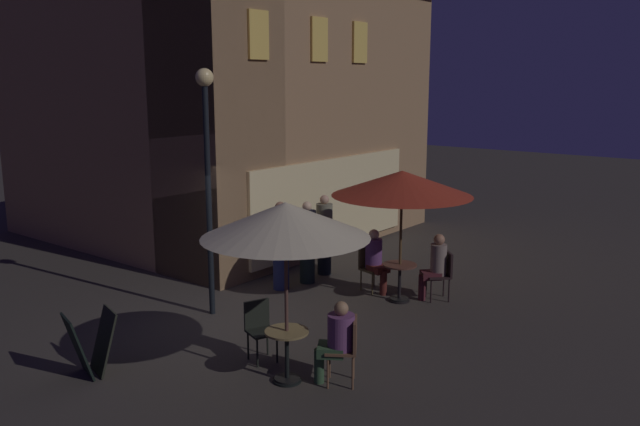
% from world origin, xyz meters
% --- Properties ---
extents(ground_plane, '(60.00, 60.00, 0.00)m').
position_xyz_m(ground_plane, '(0.00, 0.00, 0.00)').
color(ground_plane, '#38322C').
extents(cafe_building, '(8.16, 8.60, 7.29)m').
position_xyz_m(cafe_building, '(3.78, 3.79, 3.64)').
color(cafe_building, '#9A744F').
rests_on(cafe_building, ground).
extents(street_lamp_near_corner, '(0.31, 0.31, 4.30)m').
position_xyz_m(street_lamp_near_corner, '(0.31, 0.33, 2.90)').
color(street_lamp_near_corner, black).
rests_on(street_lamp_near_corner, ground).
extents(menu_sandwich_board, '(0.78, 0.72, 0.90)m').
position_xyz_m(menu_sandwich_board, '(-2.45, -0.18, 0.46)').
color(menu_sandwich_board, black).
rests_on(menu_sandwich_board, ground).
extents(cafe_table_0, '(0.63, 0.63, 0.72)m').
position_xyz_m(cafe_table_0, '(2.96, -1.94, 0.49)').
color(cafe_table_0, black).
rests_on(cafe_table_0, ground).
extents(cafe_table_1, '(0.61, 0.61, 0.74)m').
position_xyz_m(cafe_table_1, '(-0.90, -2.50, 0.49)').
color(cafe_table_1, black).
rests_on(cafe_table_1, ground).
extents(patio_umbrella_0, '(2.59, 2.59, 2.49)m').
position_xyz_m(patio_umbrella_0, '(2.96, -1.94, 2.25)').
color(patio_umbrella_0, black).
rests_on(patio_umbrella_0, ground).
extents(patio_umbrella_1, '(2.27, 2.27, 2.53)m').
position_xyz_m(patio_umbrella_1, '(-0.90, -2.50, 2.28)').
color(patio_umbrella_1, black).
rests_on(patio_umbrella_1, ground).
extents(cafe_chair_0, '(0.61, 0.61, 0.93)m').
position_xyz_m(cafe_chair_0, '(3.54, -2.54, 0.56)').
color(cafe_chair_0, black).
rests_on(cafe_chair_0, ground).
extents(cafe_chair_1, '(0.53, 0.53, 0.93)m').
position_xyz_m(cafe_chair_1, '(3.18, -1.12, 0.55)').
color(cafe_chair_1, '#4D4024').
rests_on(cafe_chair_1, ground).
extents(cafe_chair_2, '(0.52, 0.52, 0.90)m').
position_xyz_m(cafe_chair_2, '(-0.59, -1.69, 0.54)').
color(cafe_chair_2, black).
rests_on(cafe_chair_2, ground).
extents(cafe_chair_3, '(0.58, 0.58, 0.94)m').
position_xyz_m(cafe_chair_3, '(-0.44, -3.20, 0.58)').
color(cafe_chair_3, brown).
rests_on(cafe_chair_3, ground).
extents(patron_seated_0, '(0.49, 0.49, 1.28)m').
position_xyz_m(patron_seated_0, '(3.44, -2.43, 0.72)').
color(patron_seated_0, '#4A1C23').
rests_on(patron_seated_0, ground).
extents(patron_seated_1, '(0.41, 0.52, 1.25)m').
position_xyz_m(patron_seated_1, '(3.14, -1.27, 0.70)').
color(patron_seated_1, '#501D18').
rests_on(patron_seated_1, ground).
extents(patron_seated_2, '(0.52, 0.56, 1.18)m').
position_xyz_m(patron_seated_2, '(-0.52, -3.08, 0.68)').
color(patron_seated_2, '#2C462C').
rests_on(patron_seated_2, ground).
extents(patron_standing_3, '(0.37, 0.37, 1.69)m').
position_xyz_m(patron_standing_3, '(2.79, 0.16, 0.85)').
color(patron_standing_3, black).
rests_on(patron_standing_3, ground).
extents(patron_standing_4, '(0.38, 0.38, 1.77)m').
position_xyz_m(patron_standing_4, '(2.13, 0.30, 0.89)').
color(patron_standing_4, navy).
rests_on(patron_standing_4, ground).
extents(patron_standing_5, '(0.35, 0.35, 1.72)m').
position_xyz_m(patron_standing_5, '(3.48, 0.25, 0.87)').
color(patron_standing_5, black).
rests_on(patron_standing_5, ground).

